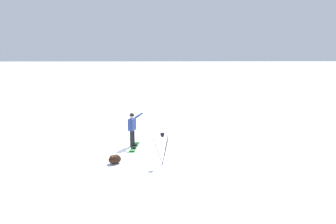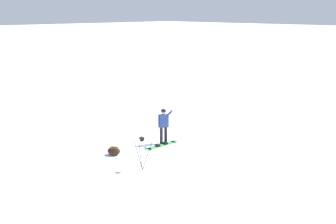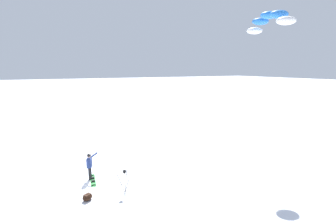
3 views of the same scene
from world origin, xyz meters
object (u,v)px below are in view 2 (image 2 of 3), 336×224
at_px(gear_bag_large, 114,151).
at_px(camera_tripod, 142,147).
at_px(snowboarder, 164,123).
at_px(snowboard, 162,145).

height_order(gear_bag_large, camera_tripod, camera_tripod).
xyz_separation_m(snowboarder, camera_tripod, (-2.50, -1.43, -0.05)).
bearing_deg(snowboarder, gear_bag_large, 168.03).
bearing_deg(camera_tripod, snowboarder, 29.71).
distance_m(snowboarder, snowboard, 0.99).
bearing_deg(gear_bag_large, snowboard, -15.83).
relative_size(snowboard, gear_bag_large, 2.65).
bearing_deg(gear_bag_large, snowboarder, -11.97).
distance_m(gear_bag_large, camera_tripod, 2.08).
relative_size(snowboarder, gear_bag_large, 2.50).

